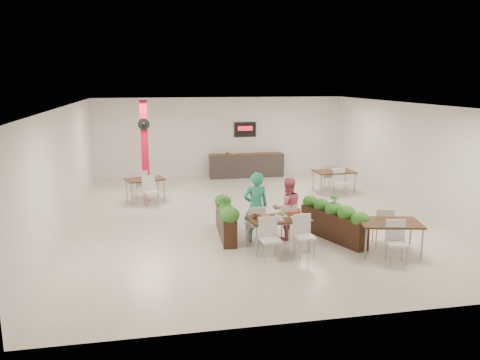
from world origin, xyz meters
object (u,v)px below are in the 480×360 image
Objects in this scene: red_column at (145,146)px; planter_left at (226,216)px; side_table_a at (145,182)px; planter_right at (333,219)px; side_table_c at (390,227)px; service_counter at (246,165)px; main_table at (278,223)px; diner_man at (256,207)px; diner_woman at (287,208)px; side_table_b at (334,174)px.

planter_left is at bearing -69.35° from red_column.
planter_right is at bearing -61.97° from side_table_a.
red_column is 1.70m from side_table_a.
planter_right is at bearing 140.15° from side_table_c.
planter_left is at bearing -105.61° from service_counter.
side_table_a is (-3.08, 5.07, -0.01)m from main_table.
diner_man is 1.11× the size of diner_woman.
diner_man reaches higher than main_table.
diner_woman is 0.93× the size of side_table_c.
red_column is 9.07m from side_table_c.
planter_left is at bearing -139.29° from side_table_b.
planter_right is at bearing -52.93° from red_column.
red_column is 4.56m from service_counter.
side_table_b is at bearing -134.49° from diner_man.
service_counter reaches higher than diner_woman.
service_counter is at bearing 127.27° from side_table_b.
service_counter reaches higher than side_table_b.
main_table is 5.93m from side_table_a.
side_table_c is at bearing 149.08° from diner_man.
red_column is 1.57× the size of planter_right.
planter_left is 1.01× the size of planter_right.
red_column is 6.41m from diner_man.
service_counter is 1.84× the size of side_table_b.
diner_man is at bearing -4.01° from diner_woman.
main_table and side_table_a have the same top height.
diner_woman is 5.42m from side_table_b.
red_column is 6.79m from diner_woman.
planter_left is (-1.46, 0.48, -0.25)m from diner_woman.
side_table_a is at bearing 145.87° from side_table_c.
diner_woman is at bearing -125.06° from side_table_b.
service_counter reaches higher than main_table.
red_column is 1.97× the size of side_table_b.
side_table_c is at bearing -80.93° from service_counter.
main_table is at bearing 175.12° from side_table_c.
side_table_b is at bearing -128.03° from diner_woman.
main_table and side_table_c have the same top height.
planter_right is (2.56, -0.74, -0.01)m from planter_left.
service_counter is at bearing 83.49° from main_table.
diner_woman is at bearing 175.99° from diner_man.
side_table_b is at bearing -15.77° from side_table_a.
diner_woman is at bearing -59.07° from red_column.
diner_man is 1.03× the size of side_table_a.
planter_right is at bearing -85.92° from service_counter.
side_table_a is at bearing 179.62° from side_table_b.
red_column reaches higher than side_table_b.
red_column is at bearing 127.07° from planter_right.
service_counter is 9.17m from side_table_c.
main_table is at bearing -47.05° from planter_left.
side_table_c is (-1.05, -5.90, -0.00)m from side_table_b.
service_counter is at bearing 25.00° from red_column.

